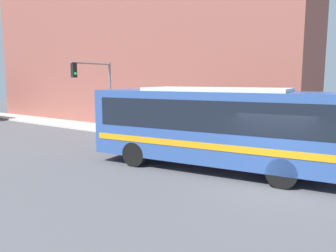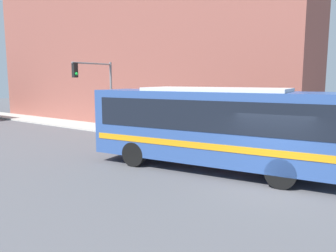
{
  "view_description": "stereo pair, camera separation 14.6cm",
  "coord_description": "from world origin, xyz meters",
  "px_view_note": "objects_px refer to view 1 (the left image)",
  "views": [
    {
      "loc": [
        -10.87,
        -3.29,
        3.63
      ],
      "look_at": [
        1.7,
        5.68,
        1.43
      ],
      "focal_mm": 35.0,
      "sensor_mm": 36.0,
      "label": 1
    },
    {
      "loc": [
        -10.79,
        -3.41,
        3.63
      ],
      "look_at": [
        1.7,
        5.68,
        1.43
      ],
      "focal_mm": 35.0,
      "sensor_mm": 36.0,
      "label": 2
    }
  ],
  "objects_px": {
    "traffic_light_pole": "(97,83)",
    "pedestrian_near_corner": "(120,116)",
    "fire_hydrant": "(220,137)",
    "parking_meter": "(145,121)",
    "city_bus": "(215,123)"
  },
  "relations": [
    {
      "from": "city_bus",
      "to": "pedestrian_near_corner",
      "type": "xyz_separation_m",
      "value": [
        5.21,
        10.16,
        -0.84
      ]
    },
    {
      "from": "fire_hydrant",
      "to": "traffic_light_pole",
      "type": "xyz_separation_m",
      "value": [
        -1.05,
        8.51,
        2.87
      ]
    },
    {
      "from": "fire_hydrant",
      "to": "pedestrian_near_corner",
      "type": "xyz_separation_m",
      "value": [
        0.81,
        8.24,
        0.57
      ]
    },
    {
      "from": "city_bus",
      "to": "traffic_light_pole",
      "type": "relative_size",
      "value": 2.23
    },
    {
      "from": "traffic_light_pole",
      "to": "city_bus",
      "type": "bearing_deg",
      "value": -107.78
    },
    {
      "from": "fire_hydrant",
      "to": "city_bus",
      "type": "bearing_deg",
      "value": -156.36
    },
    {
      "from": "fire_hydrant",
      "to": "parking_meter",
      "type": "bearing_deg",
      "value": 90.0
    },
    {
      "from": "fire_hydrant",
      "to": "parking_meter",
      "type": "height_order",
      "value": "parking_meter"
    },
    {
      "from": "pedestrian_near_corner",
      "to": "fire_hydrant",
      "type": "bearing_deg",
      "value": -95.62
    },
    {
      "from": "traffic_light_pole",
      "to": "parking_meter",
      "type": "height_order",
      "value": "traffic_light_pole"
    },
    {
      "from": "fire_hydrant",
      "to": "pedestrian_near_corner",
      "type": "distance_m",
      "value": 8.29
    },
    {
      "from": "city_bus",
      "to": "traffic_light_pole",
      "type": "height_order",
      "value": "traffic_light_pole"
    },
    {
      "from": "traffic_light_pole",
      "to": "pedestrian_near_corner",
      "type": "relative_size",
      "value": 2.56
    },
    {
      "from": "fire_hydrant",
      "to": "parking_meter",
      "type": "distance_m",
      "value": 5.32
    },
    {
      "from": "fire_hydrant",
      "to": "traffic_light_pole",
      "type": "height_order",
      "value": "traffic_light_pole"
    }
  ]
}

